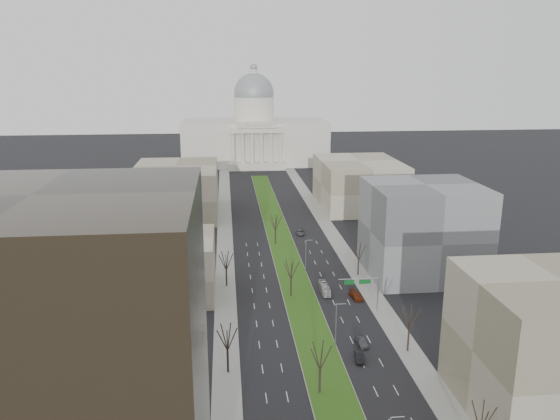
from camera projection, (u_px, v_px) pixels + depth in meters
ground at (282, 244)px, 168.52m from camera, size 600.00×600.00×0.00m
median at (282, 245)px, 167.52m from camera, size 8.00×222.03×0.20m
sidewalk_left at (225, 276)px, 142.73m from camera, size 5.00×330.00×0.15m
sidewalk_right at (356, 271)px, 146.14m from camera, size 5.00×330.00×0.15m
capitol at (254, 134)px, 308.39m from camera, size 80.00×46.00×55.00m
building_glass_tower at (51, 367)px, 61.68m from camera, size 34.00×30.00×40.00m
building_beige_left at (159, 266)px, 129.85m from camera, size 26.00×22.00×14.00m
building_tan_right at (553, 347)px, 84.25m from camera, size 26.00×24.00×22.00m
building_grey_right at (423, 230)px, 141.85m from camera, size 28.00×26.00×24.00m
building_far_left at (176, 190)px, 201.34m from camera, size 30.00×40.00×18.00m
building_far_right at (359, 183)px, 212.97m from camera, size 30.00×40.00×18.00m
tree_left_mid at (227, 337)px, 95.77m from camera, size 5.40×5.40×9.72m
tree_left_far at (226, 260)px, 134.31m from camera, size 5.28×5.28×9.50m
tree_right_near at (482, 418)px, 74.17m from camera, size 5.16×5.16×9.29m
tree_right_mid at (410, 317)px, 102.93m from camera, size 5.52×5.52×9.94m
tree_right_far at (359, 252)px, 141.59m from camera, size 5.04×5.04×9.07m
tree_median_a at (320, 356)px, 89.55m from camera, size 5.40×5.40×9.72m
tree_median_b at (291, 269)px, 128.05m from camera, size 5.40×5.40×9.72m
tree_median_c at (275, 222)px, 166.56m from camera, size 5.40×5.40×9.72m
streetlamp_median_b at (336, 325)px, 105.10m from camera, size 1.90×0.20×9.16m
streetlamp_median_c at (306, 256)px, 143.61m from camera, size 1.90×0.20×9.16m
mast_arm_signs at (366, 286)px, 120.19m from camera, size 9.12×0.24×8.09m
car_grey_near at (362, 341)px, 106.99m from camera, size 2.00×4.62×1.55m
car_black at (359, 357)px, 101.42m from camera, size 2.14×4.58×1.45m
car_red at (356, 295)px, 128.67m from camera, size 2.97×5.50×1.51m
car_grey_far at (300, 232)px, 178.20m from camera, size 2.89×5.39×1.44m
box_van at (325, 288)px, 131.94m from camera, size 1.89×7.86×2.19m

